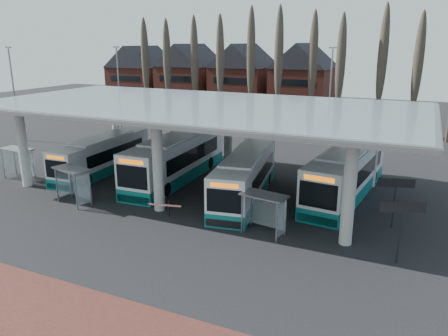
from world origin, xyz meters
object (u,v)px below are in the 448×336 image
at_px(bus_0, 103,155).
at_px(shelter_1, 74,178).
at_px(bus_3, 347,173).
at_px(shelter_2, 265,205).
at_px(bus_1, 177,158).
at_px(shelter_0, 19,157).
at_px(bus_2, 245,177).

height_order(bus_0, shelter_1, bus_0).
height_order(bus_3, shelter_2, bus_3).
relative_size(bus_1, bus_3, 1.01).
relative_size(bus_0, shelter_0, 3.87).
xyz_separation_m(bus_2, shelter_0, (-18.13, -3.53, 0.34)).
bearing_deg(shelter_0, bus_1, 29.63).
bearing_deg(shelter_2, bus_0, 169.58).
distance_m(bus_0, bus_1, 6.75).
relative_size(bus_0, bus_1, 0.85).
distance_m(bus_2, shelter_1, 11.74).
bearing_deg(bus_3, shelter_0, -158.74).
bearing_deg(bus_0, shelter_2, -23.06).
distance_m(bus_1, bus_3, 13.16).
bearing_deg(bus_2, bus_3, 18.10).
bearing_deg(bus_1, shelter_2, -38.28).
xyz_separation_m(shelter_1, shelter_2, (13.41, 0.71, -0.07)).
distance_m(bus_1, bus_2, 6.90).
bearing_deg(shelter_1, bus_1, 80.45).
height_order(bus_1, shelter_0, bus_1).
relative_size(bus_0, shelter_2, 3.91).
bearing_deg(shelter_1, bus_0, 129.60).
xyz_separation_m(bus_0, shelter_1, (3.25, -6.85, 0.41)).
bearing_deg(bus_1, shelter_1, -116.66).
bearing_deg(shelter_2, shelter_1, -167.16).
relative_size(bus_3, shelter_0, 4.50).
bearing_deg(bus_3, bus_0, -167.18).
bearing_deg(shelter_0, shelter_2, 0.04).
bearing_deg(bus_2, shelter_2, -67.49).
height_order(bus_0, bus_1, bus_1).
bearing_deg(shelter_1, shelter_0, 177.23).
distance_m(shelter_0, shelter_1, 8.41).
xyz_separation_m(bus_1, shelter_0, (-11.48, -5.34, 0.17)).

